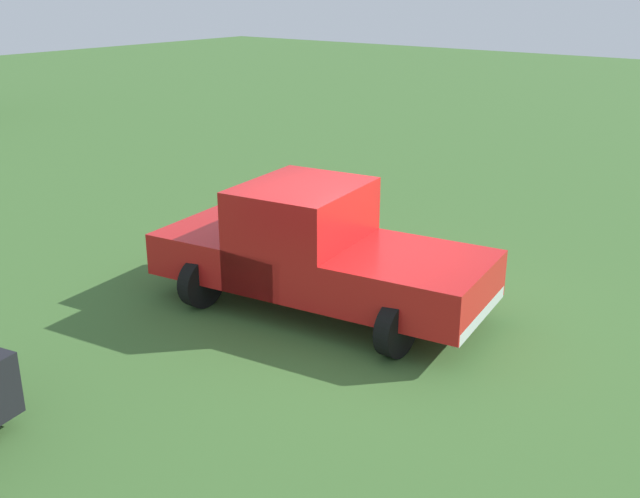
{
  "coord_description": "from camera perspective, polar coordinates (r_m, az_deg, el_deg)",
  "views": [
    {
      "loc": [
        7.89,
        5.38,
        4.4
      ],
      "look_at": [
        0.18,
        -0.58,
        0.9
      ],
      "focal_mm": 42.04,
      "sensor_mm": 36.0,
      "label": 1
    }
  ],
  "objects": [
    {
      "name": "ground_plane",
      "position": [
        10.51,
        3.1,
        -5.02
      ],
      "size": [
        80.0,
        80.0,
        0.0
      ],
      "primitive_type": "plane",
      "color": "#3D662D"
    },
    {
      "name": "pickup_truck",
      "position": [
        10.41,
        -0.58,
        0.16
      ],
      "size": [
        2.64,
        4.94,
        1.78
      ],
      "rotation": [
        0.0,
        0.0,
        1.71
      ],
      "color": "black",
      "rests_on": "ground_plane"
    }
  ]
}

